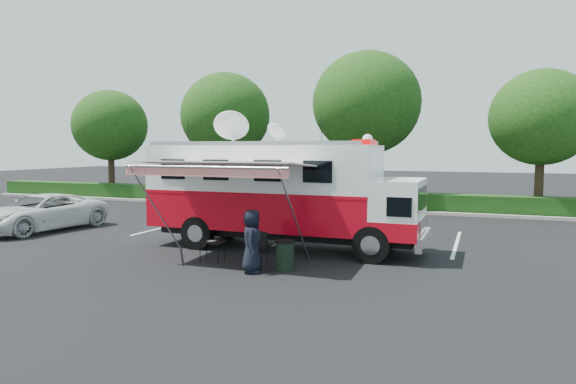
% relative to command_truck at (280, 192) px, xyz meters
% --- Properties ---
extents(ground_plane, '(120.00, 120.00, 0.00)m').
position_rel_command_truck_xyz_m(ground_plane, '(0.08, 0.00, -1.93)').
color(ground_plane, black).
rests_on(ground_plane, ground).
extents(back_border, '(60.00, 6.14, 8.87)m').
position_rel_command_truck_xyz_m(back_border, '(1.22, 12.90, 3.08)').
color(back_border, '#9E998E').
rests_on(back_border, ground_plane).
extents(stall_lines, '(24.12, 5.50, 0.01)m').
position_rel_command_truck_xyz_m(stall_lines, '(-0.42, 3.00, -1.92)').
color(stall_lines, silver).
rests_on(stall_lines, ground_plane).
extents(command_truck, '(9.38, 2.58, 4.50)m').
position_rel_command_truck_xyz_m(command_truck, '(0.00, 0.00, 0.00)').
color(command_truck, black).
rests_on(command_truck, ground_plane).
extents(awning, '(5.12, 2.64, 3.09)m').
position_rel_command_truck_xyz_m(awning, '(-0.84, -2.68, 0.97)').
color(awning, white).
rests_on(awning, ground_plane).
extents(white_suv, '(3.24, 5.71, 1.50)m').
position_rel_command_truck_xyz_m(white_suv, '(-10.72, -0.01, -1.93)').
color(white_suv, silver).
rests_on(white_suv, ground_plane).
extents(person, '(0.79, 0.99, 1.75)m').
position_rel_command_truck_xyz_m(person, '(0.51, -3.42, -1.93)').
color(person, black).
rests_on(person, ground_plane).
extents(folding_table, '(0.75, 0.54, 0.64)m').
position_rel_command_truck_xyz_m(folding_table, '(-1.15, -2.68, -1.34)').
color(folding_table, black).
rests_on(folding_table, ground_plane).
extents(folding_chair, '(0.62, 0.65, 0.98)m').
position_rel_command_truck_xyz_m(folding_chair, '(0.36, -2.54, -1.34)').
color(folding_chair, black).
rests_on(folding_chair, ground_plane).
extents(trash_bin, '(0.57, 0.57, 0.85)m').
position_rel_command_truck_xyz_m(trash_bin, '(1.27, -2.87, -1.50)').
color(trash_bin, black).
rests_on(trash_bin, ground_plane).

